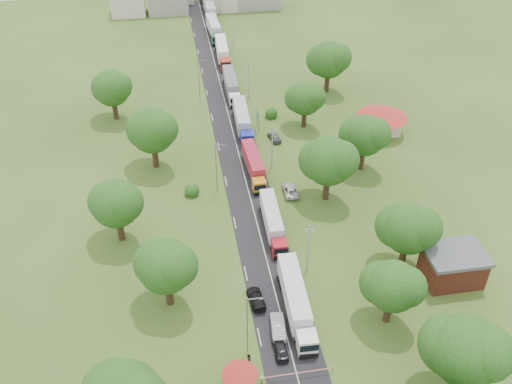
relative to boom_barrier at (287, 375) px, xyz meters
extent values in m
plane|color=#2F4A18|center=(1.36, 25.00, -0.89)|extent=(260.00, 260.00, 0.00)
cube|color=black|center=(1.36, 45.00, -0.89)|extent=(8.00, 200.00, 0.04)
cylinder|color=slate|center=(-3.14, 0.00, -0.34)|extent=(0.20, 0.20, 1.10)
cube|color=slate|center=(-3.14, 0.00, 0.16)|extent=(0.35, 0.35, 0.25)
cylinder|color=red|center=(1.36, 0.00, 0.11)|extent=(9.00, 0.12, 0.12)
cylinder|color=slate|center=(5.86, 0.00, -0.39)|extent=(0.10, 0.10, 1.00)
cube|color=#C0B69F|center=(-5.84, 0.00, 0.31)|extent=(2.60, 2.60, 2.40)
cone|color=maroon|center=(-5.84, 0.00, 2.01)|extent=(4.40, 4.40, 1.10)
cube|color=black|center=(-4.53, 0.00, 0.51)|extent=(0.02, 1.20, 0.90)
cylinder|color=slate|center=(6.56, 58.80, 1.11)|extent=(0.12, 0.12, 4.00)
cylinder|color=slate|center=(6.56, 61.20, 1.11)|extent=(0.12, 0.12, 4.00)
cube|color=navy|center=(6.56, 60.00, 2.71)|extent=(0.06, 3.00, 1.00)
cube|color=silver|center=(6.56, 60.00, 2.71)|extent=(0.07, 3.10, 0.06)
cylinder|color=gray|center=(6.86, 18.00, 3.61)|extent=(0.24, 0.24, 9.00)
cube|color=gray|center=(6.86, 18.00, 7.41)|extent=(1.60, 0.10, 0.10)
cube|color=gray|center=(6.86, 18.00, 6.91)|extent=(1.20, 0.10, 0.10)
cylinder|color=gray|center=(6.86, 46.00, 3.61)|extent=(0.24, 0.24, 9.00)
cube|color=gray|center=(6.86, 46.00, 7.41)|extent=(1.60, 0.10, 0.10)
cube|color=gray|center=(6.86, 46.00, 6.91)|extent=(1.20, 0.10, 0.10)
cylinder|color=gray|center=(6.86, 74.00, 3.61)|extent=(0.24, 0.24, 9.00)
cube|color=gray|center=(6.86, 74.00, 7.41)|extent=(1.60, 0.10, 0.10)
cube|color=gray|center=(6.86, 74.00, 6.91)|extent=(1.20, 0.10, 0.10)
cylinder|color=gray|center=(6.86, 102.00, 3.61)|extent=(0.24, 0.24, 9.00)
cube|color=gray|center=(6.86, 102.00, 7.41)|extent=(1.60, 0.10, 0.10)
cube|color=gray|center=(6.86, 102.00, 6.91)|extent=(1.20, 0.10, 0.10)
cylinder|color=gray|center=(6.86, 130.00, 3.61)|extent=(0.24, 0.24, 9.00)
cylinder|color=slate|center=(-4.14, 5.00, 4.11)|extent=(0.16, 0.16, 10.00)
cube|color=slate|center=(-3.24, 5.00, 8.81)|extent=(1.80, 0.10, 0.10)
cube|color=slate|center=(-2.44, 5.00, 8.66)|extent=(0.50, 0.22, 0.15)
cylinder|color=slate|center=(-4.14, 40.00, 4.11)|extent=(0.16, 0.16, 10.00)
cube|color=slate|center=(-3.24, 40.00, 8.81)|extent=(1.80, 0.10, 0.10)
cube|color=slate|center=(-2.44, 40.00, 8.66)|extent=(0.50, 0.22, 0.15)
cylinder|color=slate|center=(-4.14, 75.00, 4.11)|extent=(0.16, 0.16, 10.00)
cube|color=slate|center=(-3.24, 75.00, 8.81)|extent=(1.80, 0.10, 0.10)
cube|color=slate|center=(-2.44, 75.00, 8.66)|extent=(0.50, 0.22, 0.15)
cylinder|color=#382616|center=(19.36, -5.00, 1.38)|extent=(1.12, 1.12, 4.55)
sphere|color=#143D10|center=(19.36, -5.00, 6.96)|extent=(8.40, 8.40, 8.40)
sphere|color=#143D10|center=(20.86, -6.20, 7.86)|extent=(6.60, 6.60, 6.60)
sphere|color=#143D10|center=(18.16, -3.50, 6.36)|extent=(7.20, 7.20, 7.20)
cylinder|color=#382616|center=(15.36, 7.00, 1.03)|extent=(1.04, 1.04, 3.85)
sphere|color=#143D10|center=(15.36, 7.00, 5.71)|extent=(7.00, 7.00, 7.00)
sphere|color=#143D10|center=(16.61, 6.00, 6.46)|extent=(5.50, 5.50, 5.50)
sphere|color=#143D10|center=(14.36, 8.25, 5.21)|extent=(6.00, 6.00, 6.00)
cylinder|color=#382616|center=(21.36, 17.00, 1.21)|extent=(1.08, 1.08, 4.20)
sphere|color=#143D10|center=(21.36, 17.00, 6.33)|extent=(7.70, 7.70, 7.70)
sphere|color=#143D10|center=(22.73, 15.90, 7.16)|extent=(6.05, 6.05, 6.05)
sphere|color=#143D10|center=(20.26, 18.38, 5.78)|extent=(6.60, 6.60, 6.60)
cylinder|color=#382616|center=(14.36, 35.00, 1.38)|extent=(1.12, 1.12, 4.55)
sphere|color=#143D10|center=(14.36, 35.00, 6.96)|extent=(8.40, 8.40, 8.40)
sphere|color=#143D10|center=(15.86, 33.80, 7.86)|extent=(6.60, 6.60, 6.60)
sphere|color=#143D10|center=(13.16, 36.50, 6.36)|extent=(7.20, 7.20, 7.20)
cylinder|color=#382616|center=(23.36, 43.00, 1.21)|extent=(1.08, 1.08, 4.20)
sphere|color=#143D10|center=(23.36, 43.00, 6.33)|extent=(7.70, 7.70, 7.70)
sphere|color=#143D10|center=(24.73, 41.90, 7.16)|extent=(6.05, 6.05, 6.05)
sphere|color=#143D10|center=(22.26, 44.38, 5.78)|extent=(6.60, 6.60, 6.60)
cylinder|color=#382616|center=(16.36, 60.00, 1.03)|extent=(1.04, 1.04, 3.85)
sphere|color=#143D10|center=(16.36, 60.00, 5.71)|extent=(7.00, 7.00, 7.00)
sphere|color=#143D10|center=(17.61, 59.00, 6.46)|extent=(5.50, 5.50, 5.50)
sphere|color=#143D10|center=(15.36, 61.25, 5.21)|extent=(6.00, 6.00, 6.00)
cylinder|color=#382616|center=(25.36, 75.00, 1.38)|extent=(1.12, 1.12, 4.55)
sphere|color=#143D10|center=(25.36, 75.00, 6.96)|extent=(8.40, 8.40, 8.40)
sphere|color=#143D10|center=(26.86, 73.80, 7.86)|extent=(6.60, 6.60, 6.60)
sphere|color=#143D10|center=(24.16, 76.50, 6.36)|extent=(7.20, 7.20, 7.20)
cylinder|color=#382616|center=(-13.64, 15.00, 1.21)|extent=(1.08, 1.08, 4.20)
sphere|color=#143D10|center=(-13.64, 15.00, 6.33)|extent=(7.70, 7.70, 7.70)
sphere|color=#143D10|center=(-12.27, 13.90, 7.16)|extent=(6.05, 6.05, 6.05)
sphere|color=#143D10|center=(-14.74, 16.38, 5.78)|extent=(6.60, 6.60, 6.60)
cylinder|color=#382616|center=(-20.64, 30.00, 1.21)|extent=(1.08, 1.08, 4.20)
sphere|color=#143D10|center=(-20.64, 30.00, 6.33)|extent=(7.70, 7.70, 7.70)
sphere|color=#143D10|center=(-19.27, 28.90, 7.16)|extent=(6.05, 6.05, 6.05)
sphere|color=#143D10|center=(-21.74, 31.38, 5.78)|extent=(6.60, 6.60, 6.60)
cylinder|color=#382616|center=(-14.64, 50.00, 1.38)|extent=(1.12, 1.12, 4.55)
sphere|color=#143D10|center=(-14.64, 50.00, 6.96)|extent=(8.40, 8.40, 8.40)
sphere|color=#143D10|center=(-13.14, 48.80, 7.86)|extent=(6.60, 6.60, 6.60)
sphere|color=#143D10|center=(-15.84, 51.50, 6.36)|extent=(7.20, 7.20, 7.20)
cylinder|color=#382616|center=(-22.64, 70.00, 1.21)|extent=(1.08, 1.08, 4.20)
sphere|color=#143D10|center=(-22.64, 70.00, 6.33)|extent=(7.70, 7.70, 7.70)
sphere|color=#143D10|center=(-21.27, 68.90, 7.16)|extent=(6.05, 6.05, 6.05)
sphere|color=#143D10|center=(-23.74, 71.38, 5.78)|extent=(6.60, 6.60, 6.60)
cube|color=maroon|center=(27.36, 13.00, 1.41)|extent=(8.00, 6.00, 4.60)
cube|color=#47494F|center=(27.36, 13.00, 4.01)|extent=(8.60, 6.60, 0.60)
cube|color=#C0B69F|center=(31.36, 55.00, 1.11)|extent=(7.00, 5.00, 4.00)
cone|color=maroon|center=(31.36, 55.00, 4.01)|extent=(10.08, 10.08, 1.80)
cube|color=gray|center=(-8.64, 135.00, 2.61)|extent=(12.00, 8.00, 7.00)
cube|color=#C0B69F|center=(7.36, 135.00, 2.11)|extent=(10.00, 8.00, 6.00)
cube|color=#C0B69F|center=(-20.64, 135.00, 2.11)|extent=(10.00, 8.00, 6.00)
cube|color=white|center=(3.39, 3.85, 0.75)|extent=(2.64, 2.64, 2.65)
cube|color=black|center=(3.39, 2.57, 1.13)|extent=(2.44, 0.11, 1.17)
cube|color=slate|center=(3.39, 2.63, -0.31)|extent=(2.34, 0.34, 0.37)
cube|color=slate|center=(3.39, 11.29, -0.09)|extent=(2.91, 12.30, 0.32)
cube|color=silver|center=(3.39, 11.60, 1.82)|extent=(3.14, 12.62, 3.19)
cylinder|color=black|center=(3.39, 2.90, -0.36)|extent=(2.50, 1.06, 1.06)
cylinder|color=black|center=(3.39, 4.81, -0.36)|extent=(2.50, 1.06, 1.06)
cylinder|color=black|center=(3.39, 15.00, -0.36)|extent=(2.50, 1.06, 1.06)
cylinder|color=black|center=(3.39, 16.60, -0.36)|extent=(2.50, 1.06, 1.06)
cube|color=#A5121D|center=(3.52, 22.14, 0.56)|extent=(2.32, 2.32, 2.34)
cube|color=black|center=(3.52, 21.00, 0.89)|extent=(2.15, 0.09, 1.03)
cube|color=slate|center=(3.52, 21.06, -0.38)|extent=(2.07, 0.31, 0.33)
cube|color=slate|center=(3.52, 28.70, -0.19)|extent=(2.49, 10.84, 0.28)
cube|color=#BBBBBB|center=(3.52, 28.98, 1.50)|extent=(2.68, 11.12, 2.81)
cylinder|color=black|center=(3.52, 21.29, -0.42)|extent=(2.20, 0.94, 0.94)
cylinder|color=black|center=(3.52, 22.98, -0.42)|extent=(2.20, 0.94, 0.94)
cylinder|color=black|center=(3.52, 31.98, -0.42)|extent=(2.20, 0.94, 0.94)
cylinder|color=black|center=(3.52, 33.38, -0.42)|extent=(2.20, 0.94, 0.94)
cube|color=#BA7315|center=(3.19, 38.82, 0.55)|extent=(2.32, 2.32, 2.32)
cube|color=black|center=(3.19, 37.70, 0.87)|extent=(2.13, 0.11, 1.02)
cube|color=slate|center=(3.19, 37.75, -0.38)|extent=(2.05, 0.34, 0.32)
cube|color=slate|center=(3.19, 45.31, -0.20)|extent=(2.58, 10.75, 0.28)
cube|color=maroon|center=(3.19, 45.59, 1.47)|extent=(2.77, 11.03, 2.78)
cylinder|color=black|center=(3.19, 37.98, -0.43)|extent=(2.18, 0.93, 0.93)
cylinder|color=black|center=(3.19, 39.65, -0.43)|extent=(2.18, 0.93, 0.93)
cylinder|color=black|center=(3.19, 48.56, -0.43)|extent=(2.18, 0.93, 0.93)
cylinder|color=black|center=(3.19, 49.95, -0.43)|extent=(2.18, 0.93, 0.93)
cube|color=#19269A|center=(3.50, 54.67, 0.71)|extent=(2.57, 2.57, 2.58)
cube|color=black|center=(3.50, 53.42, 1.07)|extent=(2.37, 0.11, 1.13)
cube|color=slate|center=(3.50, 53.49, -0.32)|extent=(2.28, 0.34, 0.36)
cube|color=slate|center=(3.50, 61.89, -0.12)|extent=(2.83, 11.94, 0.31)
cube|color=#A1A2A6|center=(3.50, 62.20, 1.74)|extent=(3.05, 12.26, 3.09)
cylinder|color=black|center=(3.50, 53.74, -0.38)|extent=(2.42, 1.03, 1.03)
cylinder|color=black|center=(3.50, 55.60, -0.38)|extent=(2.42, 1.03, 1.03)
cylinder|color=black|center=(3.50, 65.50, -0.38)|extent=(2.42, 1.03, 1.03)
cylinder|color=black|center=(3.50, 67.04, -0.38)|extent=(2.42, 1.03, 1.03)
cube|color=white|center=(3.31, 71.38, 0.66)|extent=(2.46, 2.46, 2.51)
cube|color=black|center=(3.31, 70.17, 1.02)|extent=(2.31, 0.07, 1.10)
cube|color=slate|center=(3.31, 70.23, -0.34)|extent=(2.21, 0.30, 0.35)
cube|color=slate|center=(3.31, 78.41, -0.14)|extent=(2.56, 11.59, 0.30)
cube|color=#585A60|center=(3.31, 78.71, 1.67)|extent=(2.77, 11.89, 3.01)
cylinder|color=black|center=(3.31, 70.48, -0.39)|extent=(2.36, 1.00, 1.00)
cylinder|color=black|center=(3.31, 72.29, -0.39)|extent=(2.36, 1.00, 1.00)
cylinder|color=black|center=(3.31, 81.92, -0.39)|extent=(2.36, 1.00, 1.00)
cylinder|color=black|center=(3.31, 83.43, -0.39)|extent=(2.36, 1.00, 1.00)
cube|color=#AF2B1B|center=(3.59, 90.15, 0.74)|extent=(2.64, 2.64, 2.63)
cube|color=black|center=(3.59, 88.88, 1.11)|extent=(2.42, 0.13, 1.16)
cube|color=slate|center=(3.59, 88.94, -0.31)|extent=(2.33, 0.36, 0.37)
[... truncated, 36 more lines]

